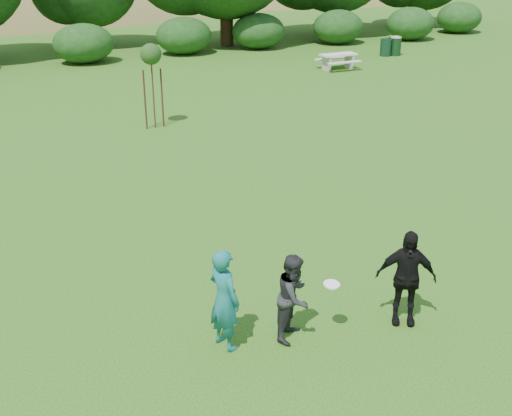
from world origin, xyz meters
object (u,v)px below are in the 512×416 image
Objects in this scene: player_black at (406,277)px; trash_can_lidded at (395,45)px; trash_can_near at (386,48)px; player_teal at (224,299)px; player_grey at (294,297)px; sapling at (151,57)px; picnic_table at (338,59)px.

player_black is 26.46m from trash_can_lidded.
trash_can_lidded is (0.59, -0.08, 0.09)m from trash_can_near.
player_teal is 1.16m from player_grey.
trash_can_lidded is at bearing -59.18° from player_teal.
player_teal is at bearing -102.28° from sapling.
sapling is 17.95m from trash_can_lidded.
player_teal is at bearing -131.29° from trash_can_near.
player_black reaches higher than player_grey.
trash_can_near is 0.32× the size of sapling.
player_black reaches higher than trash_can_near.
sapling is 2.71× the size of trash_can_lidded.
picnic_table is (-4.31, -2.05, 0.07)m from trash_can_near.
player_teal is at bearing -160.12° from player_black.
player_grey is at bearing -124.00° from picnic_table.
player_black reaches higher than trash_can_lidded.
trash_can_lidded is at bearing 26.36° from sapling.
player_grey reaches higher than trash_can_lidded.
player_grey is 22.77m from picnic_table.
picnic_table is at bearing 92.77° from player_black.
sapling is at bearing -152.56° from trash_can_near.
picnic_table is (13.87, 18.64, -0.35)m from player_teal.
sapling reaches higher than trash_can_lidded.
sapling is 12.74m from picnic_table.
picnic_table is at bearing -53.53° from player_teal.
trash_can_lidded is (18.76, 20.62, -0.33)m from player_teal.
sapling reaches higher than player_teal.
player_teal is 27.88m from trash_can_lidded.
trash_can_lidded is (16.00, 7.93, -1.88)m from sapling.
picnic_table is at bearing 15.56° from player_grey.
trash_can_lidded is (15.73, 21.28, -0.32)m from player_black.
trash_can_near is 0.60m from trash_can_lidded.
trash_can_near is at bearing 10.41° from player_grey.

